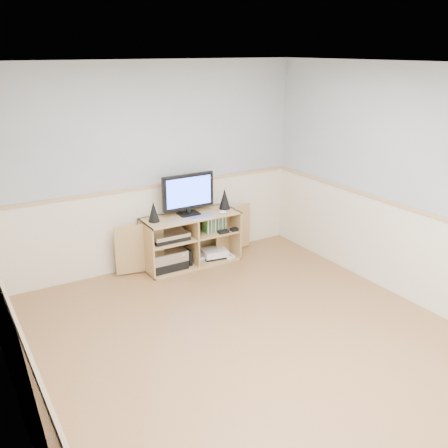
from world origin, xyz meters
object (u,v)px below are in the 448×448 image
Objects in this scene: keyboard at (203,217)px; game_consoles at (213,254)px; monitor at (188,193)px; media_cabinet at (189,238)px.

keyboard reaches higher than game_consoles.
monitor is 2.24× the size of keyboard.
monitor is at bearing -90.00° from media_cabinet.
keyboard is 0.64m from game_consoles.
game_consoles is at bearing 34.60° from keyboard.
monitor is at bearing 121.90° from keyboard.
keyboard is at bearing -63.45° from media_cabinet.
media_cabinet reaches higher than game_consoles.
keyboard is (0.10, -0.19, 0.32)m from media_cabinet.
media_cabinet is 0.60m from monitor.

